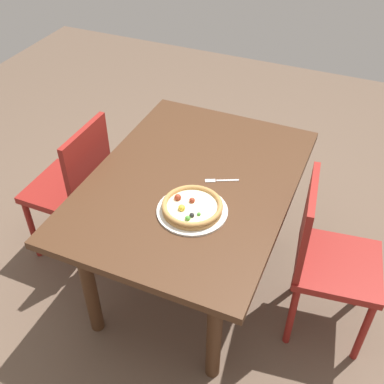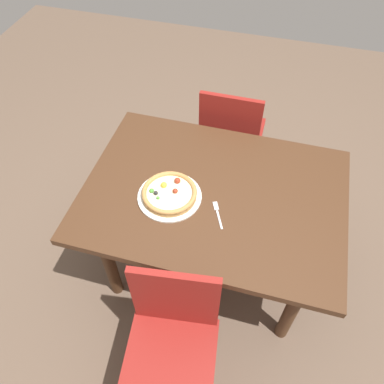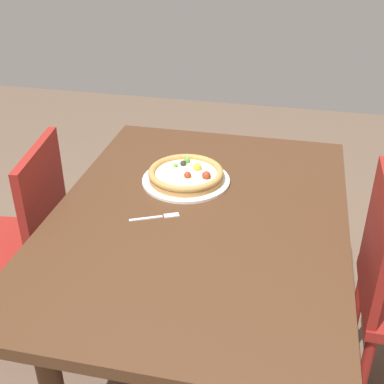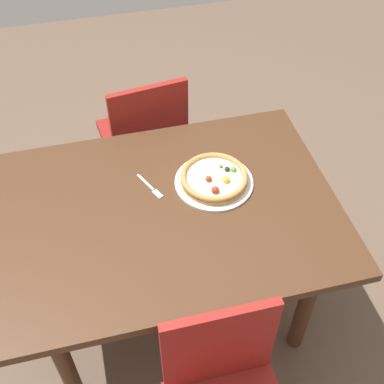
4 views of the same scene
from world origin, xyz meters
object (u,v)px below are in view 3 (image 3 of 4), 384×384
(chair_near, at_px, (20,242))
(fork, at_px, (159,217))
(pizza, at_px, (186,174))
(plate, at_px, (186,180))
(dining_table, at_px, (199,238))

(chair_near, relative_size, fork, 5.73)
(chair_near, height_order, pizza, chair_near)
(plate, bearing_deg, chair_near, -72.33)
(pizza, distance_m, fork, 0.26)
(plate, distance_m, pizza, 0.03)
(chair_near, relative_size, plate, 2.77)
(plate, xyz_separation_m, fork, (0.25, -0.03, -0.00))
(dining_table, xyz_separation_m, pizza, (-0.21, -0.09, 0.13))
(chair_near, xyz_separation_m, plate, (-0.19, 0.61, 0.24))
(dining_table, height_order, chair_near, chair_near)
(plate, height_order, fork, plate)
(chair_near, height_order, plate, chair_near)
(pizza, relative_size, fork, 1.77)
(pizza, xyz_separation_m, fork, (0.26, -0.03, -0.03))
(chair_near, relative_size, pizza, 3.25)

